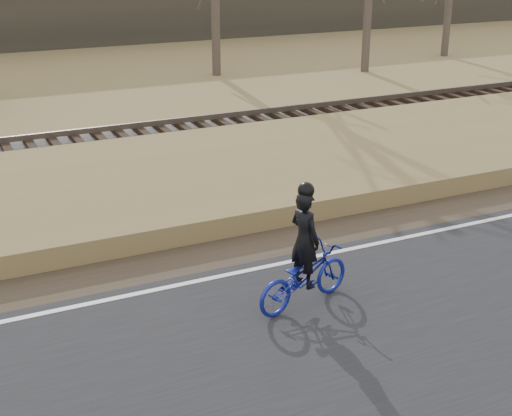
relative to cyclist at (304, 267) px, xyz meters
name	(u,v)px	position (x,y,z in m)	size (l,w,h in m)	color
ground	(221,285)	(-0.90, 1.27, -0.71)	(120.00, 120.00, 0.00)	olive
road	(289,357)	(-0.90, -1.23, -0.68)	(120.00, 6.00, 0.06)	black
edge_line	(217,277)	(-0.90, 1.47, -0.64)	(120.00, 0.12, 0.01)	silver
shoulder	(196,257)	(-0.90, 2.47, -0.69)	(120.00, 1.60, 0.04)	#473A2B
embankment	(147,197)	(-0.90, 5.47, -0.49)	(120.00, 5.00, 0.44)	olive
ballast	(104,152)	(-0.90, 9.27, -0.48)	(120.00, 3.00, 0.45)	slate
railroad	(103,141)	(-0.90, 9.27, -0.18)	(120.00, 2.40, 0.29)	black
cyclist	(304,267)	(0.00, 0.00, 0.00)	(1.96, 1.10, 2.08)	navy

